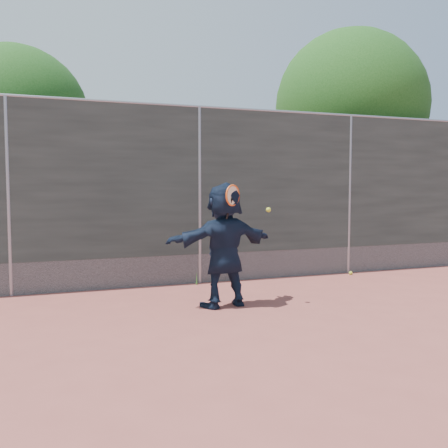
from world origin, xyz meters
name	(u,v)px	position (x,y,z in m)	size (l,w,h in m)	color
ground	(298,341)	(0.00, 0.00, 0.00)	(80.00, 80.00, 0.00)	#9E4C42
player	(224,245)	(-0.19, 1.77, 0.86)	(1.59, 0.51, 1.71)	#121E33
ball_ground	(351,273)	(2.90, 3.27, 0.03)	(0.07, 0.07, 0.07)	#C0D02E
fence	(200,191)	(0.00, 3.50, 1.58)	(20.00, 0.06, 3.03)	#38423D
swing_action	(236,198)	(-0.09, 1.57, 1.50)	(0.71, 0.17, 0.51)	#EA5516
tree_right	(356,111)	(4.68, 5.75, 3.49)	(3.78, 3.60, 5.39)	#382314
tree_left	(23,124)	(-2.85, 6.55, 2.94)	(3.15, 3.00, 4.53)	#382314
weed_clump	(218,275)	(0.29, 3.38, 0.13)	(0.68, 0.07, 0.30)	#387226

